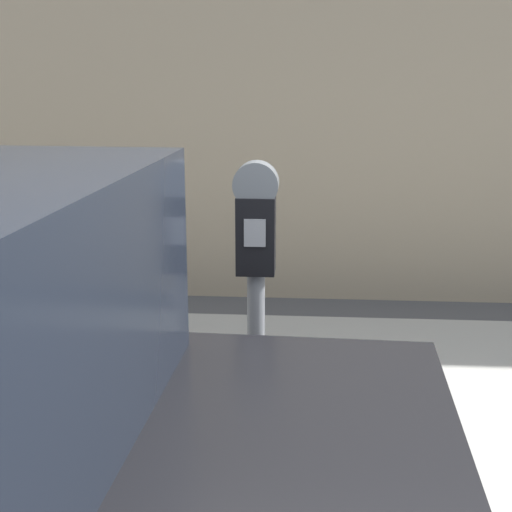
# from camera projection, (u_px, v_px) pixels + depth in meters

# --- Properties ---
(sidewalk) EXTENTS (24.00, 2.80, 0.13)m
(sidewalk) POSITION_uv_depth(u_px,v_px,m) (332.00, 401.00, 4.46)
(sidewalk) COLOR #ADAAA3
(sidewalk) RESTS_ON ground_plane
(parking_meter) EXTENTS (0.19, 0.14, 1.57)m
(parking_meter) POSITION_uv_depth(u_px,v_px,m) (256.00, 281.00, 3.15)
(parking_meter) COLOR slate
(parking_meter) RESTS_ON sidewalk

